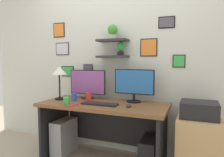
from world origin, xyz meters
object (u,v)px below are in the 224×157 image
water_cup (89,97)px  printer (199,110)px  computer_tower_left (64,137)px  keyboard (100,104)px  monitor_right (134,84)px  cell_phone (73,105)px  computer_tower_right (149,155)px  drawer_cabinet (198,147)px  pen_cup (74,97)px  desk (105,119)px  computer_mouse (129,106)px  monitor_left (88,84)px  desk_lamp (59,73)px  coffee_mug (67,101)px

water_cup → printer: bearing=0.7°
computer_tower_left → keyboard: bearing=-8.6°
monitor_right → cell_phone: monitor_right is taller
printer → computer_tower_right: (-0.51, -0.08, -0.56)m
keyboard → drawer_cabinet: keyboard is taller
pen_cup → printer: 1.51m
monitor_right → printer: (0.76, -0.14, -0.23)m
keyboard → water_cup: size_ratio=4.00×
water_cup → desk: bearing=-1.7°
drawer_cabinet → water_cup: bearing=-179.3°
computer_mouse → printer: printer is taller
computer_mouse → computer_tower_left: 1.08m
drawer_cabinet → monitor_right: bearing=169.6°
monitor_left → computer_tower_right: bearing=-13.5°
printer → computer_tower_left: bearing=-177.2°
cell_phone → computer_tower_right: cell_phone is taller
desk_lamp → computer_tower_right: desk_lamp is taller
monitor_left → computer_tower_left: monitor_left is taller
monitor_left → computer_tower_left: 0.79m
monitor_left → computer_tower_left: (-0.25, -0.22, -0.72)m
computer_tower_left → computer_tower_right: size_ratio=1.19×
computer_mouse → water_cup: water_cup is taller
desk_lamp → drawer_cabinet: (1.74, 0.07, -0.78)m
monitor_left → computer_tower_right: size_ratio=1.33×
monitor_right → printer: monitor_right is taller
desk_lamp → computer_tower_left: 0.87m
monitor_left → monitor_right: bearing=-0.0°
keyboard → monitor_left: bearing=137.2°
keyboard → water_cup: water_cup is taller
desk_lamp → monitor_right: bearing=12.0°
desk → computer_mouse: computer_mouse is taller
cell_phone → drawer_cabinet: (1.37, 0.33, -0.42)m
monitor_right → coffee_mug: monitor_right is taller
monitor_left → water_cup: monitor_left is taller
computer_tower_left → monitor_left: bearing=41.7°
cell_phone → water_cup: size_ratio=1.27×
cell_phone → drawer_cabinet: cell_phone is taller
monitor_left → water_cup: 0.24m
monitor_right → computer_tower_left: monitor_right is taller
computer_tower_right → keyboard: bearing=-171.2°
keyboard → computer_mouse: computer_mouse is taller
monitor_left → computer_mouse: 0.78m
keyboard → desk: bearing=91.2°
water_cup → computer_tower_left: 0.67m
keyboard → computer_mouse: 0.35m
monitor_right → printer: 0.81m
drawer_cabinet → printer: bearing=-90.0°
water_cup → coffee_mug: bearing=-114.0°
printer → computer_tower_right: size_ratio=0.95×
monitor_left → monitor_right: (0.67, -0.00, 0.02)m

